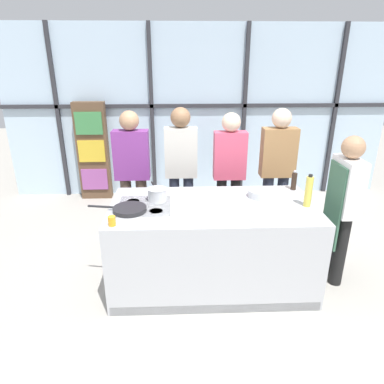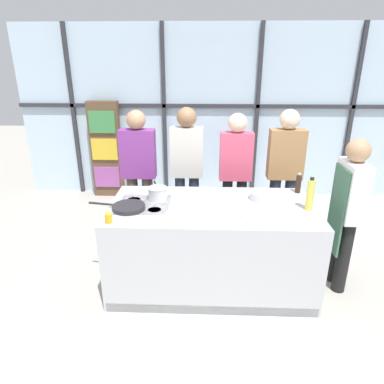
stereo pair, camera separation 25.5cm
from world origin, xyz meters
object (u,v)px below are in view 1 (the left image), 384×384
juice_glass_near (112,221)px  white_plate (262,218)px  spectator_center_right (229,169)px  oil_bottle (309,191)px  mixing_bowl (260,193)px  chef (343,203)px  spectator_center_left (181,166)px  saucepan (157,194)px  frying_pan (129,209)px  pepper_grinder (294,181)px  spectator_far_left (132,169)px  spectator_far_right (277,167)px

juice_glass_near → white_plate: bearing=3.2°
spectator_center_right → oil_bottle: spectator_center_right is taller
white_plate → mixing_bowl: size_ratio=1.03×
spectator_center_right → juice_glass_near: spectator_center_right is taller
spectator_center_right → juice_glass_near: 1.89m
chef → mixing_bowl: (-0.81, 0.17, 0.05)m
chef → spectator_center_left: bearing=58.3°
juice_glass_near → spectator_center_right: bearing=49.4°
spectator_center_left → white_plate: spectator_center_left is taller
spectator_center_left → chef: bearing=148.3°
spectator_center_right → mixing_bowl: 0.86m
saucepan → juice_glass_near: size_ratio=4.16×
chef → white_plate: size_ratio=6.27×
chef → spectator_center_left: spectator_center_left is taller
frying_pan → pepper_grinder: size_ratio=2.54×
spectator_far_left → oil_bottle: spectator_far_left is taller
oil_bottle → frying_pan: bearing=-178.2°
spectator_far_right → oil_bottle: (0.00, -1.09, 0.08)m
juice_glass_near → chef: bearing=10.8°
spectator_center_left → spectator_far_right: bearing=180.0°
juice_glass_near → spectator_far_right: bearing=37.9°
spectator_far_left → frying_pan: 1.15m
pepper_grinder → oil_bottle: bearing=-91.2°
chef → spectator_center_right: 1.44m
chef → juice_glass_near: (-2.25, -0.43, 0.05)m
spectator_far_left → white_plate: bearing=134.4°
pepper_grinder → spectator_center_left: bearing=153.1°
spectator_far_right → white_plate: bearing=69.6°
frying_pan → pepper_grinder: bearing=16.3°
spectator_center_right → oil_bottle: 1.26m
chef → spectator_center_left: size_ratio=0.92×
juice_glass_near → oil_bottle: bearing=10.7°
spectator_center_left → juice_glass_near: 1.57m
mixing_bowl → spectator_center_left: bearing=134.4°
spectator_far_left → spectator_center_left: (0.61, 0.00, 0.04)m
saucepan → juice_glass_near: (-0.36, -0.55, -0.03)m
spectator_center_right → spectator_far_right: 0.61m
pepper_grinder → mixing_bowl: bearing=-153.9°
spectator_center_left → saucepan: bearing=74.2°
chef → spectator_center_right: (-1.02, 1.01, 0.06)m
chef → white_plate: bearing=111.1°
spectator_center_right → oil_bottle: bearing=119.5°
pepper_grinder → juice_glass_near: bearing=-156.5°
saucepan → white_plate: saucepan is taller
white_plate → spectator_far_right: bearing=69.6°
spectator_center_right → mixing_bowl: spectator_center_right is taller
spectator_far_right → juice_glass_near: (-1.85, -1.44, -0.03)m
spectator_far_left → juice_glass_near: (-0.00, -1.44, -0.02)m
saucepan → spectator_far_left: bearing=112.1°
spectator_far_left → oil_bottle: size_ratio=5.15×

